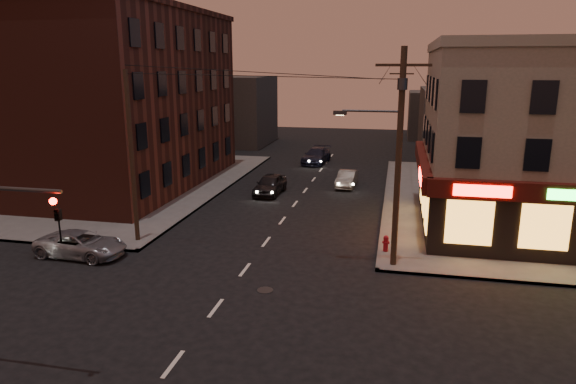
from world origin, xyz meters
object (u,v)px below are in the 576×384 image
(suv_cross, at_px, (81,244))
(fire_hydrant, at_px, (386,243))
(sedan_far, at_px, (316,156))
(sedan_mid, at_px, (347,179))
(sedan_near, at_px, (270,184))

(suv_cross, xyz_separation_m, fire_hydrant, (14.94, 3.50, -0.02))
(sedan_far, bearing_deg, suv_cross, -99.47)
(sedan_far, distance_m, fire_hydrant, 24.86)
(suv_cross, xyz_separation_m, sedan_mid, (11.51, 17.95, -0.00))
(sedan_mid, xyz_separation_m, sedan_far, (-3.91, 9.31, 0.11))
(suv_cross, bearing_deg, sedan_mid, -29.69)
(suv_cross, relative_size, sedan_near, 1.05)
(sedan_mid, bearing_deg, sedan_near, -143.09)
(sedan_mid, bearing_deg, sedan_far, 115.94)
(sedan_mid, relative_size, fire_hydrant, 4.53)
(sedan_near, xyz_separation_m, sedan_far, (1.44, 12.88, -0.00))
(sedan_near, distance_m, sedan_mid, 6.43)
(fire_hydrant, bearing_deg, sedan_near, 128.87)
(sedan_far, bearing_deg, fire_hydrant, -66.73)
(suv_cross, height_order, sedan_mid, suv_cross)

